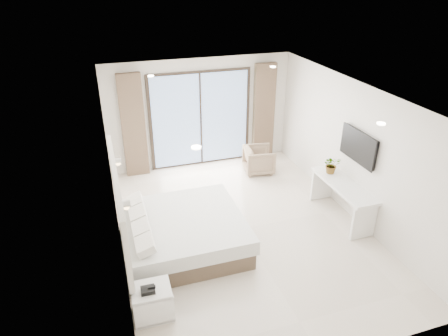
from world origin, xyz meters
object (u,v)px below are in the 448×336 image
(bed, at_px, (182,233))
(nightstand, at_px, (152,302))
(console_desk, at_px, (343,193))
(armchair, at_px, (259,159))

(bed, height_order, nightstand, bed)
(console_desk, relative_size, armchair, 2.36)
(nightstand, height_order, armchair, armchair)
(nightstand, relative_size, console_desk, 0.34)
(nightstand, bearing_deg, console_desk, 21.01)
(bed, xyz_separation_m, nightstand, (-0.76, -1.44, -0.06))
(bed, relative_size, nightstand, 3.77)
(nightstand, bearing_deg, armchair, 51.27)
(console_desk, bearing_deg, armchair, 108.90)
(nightstand, xyz_separation_m, console_desk, (4.03, 1.43, 0.31))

